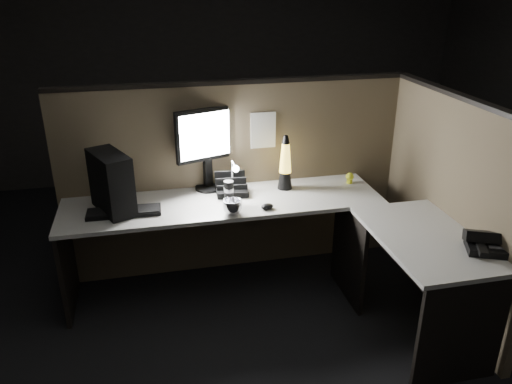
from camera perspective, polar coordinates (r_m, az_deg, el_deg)
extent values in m
plane|color=black|center=(3.51, 0.72, -15.75)|extent=(6.00, 6.00, 0.00)
plane|color=#282623|center=(5.75, -6.32, 14.61)|extent=(6.00, 0.00, 6.00)
cube|color=brown|center=(3.92, -2.35, 1.40)|extent=(2.66, 0.06, 1.50)
cube|color=brown|center=(3.68, 20.99, -1.72)|extent=(0.06, 1.66, 1.50)
cube|color=beige|center=(3.61, -3.73, -1.22)|extent=(2.30, 0.60, 0.03)
cube|color=beige|center=(3.31, 18.82, -4.99)|extent=(0.60, 1.00, 0.03)
cube|color=black|center=(3.80, -20.80, -7.71)|extent=(0.03, 0.55, 0.70)
cube|color=black|center=(3.17, 22.39, -14.79)|extent=(0.55, 0.03, 0.70)
cube|color=black|center=(3.74, 10.54, -6.95)|extent=(0.03, 0.55, 0.70)
cube|color=black|center=(3.51, -16.22, 1.05)|extent=(0.32, 0.43, 0.42)
cylinder|color=black|center=(3.82, -5.41, 0.52)|extent=(0.21, 0.21, 0.02)
cube|color=black|center=(3.79, -5.52, 2.35)|extent=(0.07, 0.06, 0.23)
cube|color=black|center=(3.69, -5.69, 6.57)|extent=(0.47, 0.19, 0.39)
cube|color=white|center=(3.67, -5.65, 6.48)|extent=(0.40, 0.14, 0.33)
cube|color=black|center=(3.52, -14.84, -2.22)|extent=(0.50, 0.18, 0.02)
ellipsoid|color=black|center=(3.47, 1.29, -1.66)|extent=(0.10, 0.09, 0.04)
cube|color=white|center=(3.77, -2.69, 0.40)|extent=(0.05, 0.06, 0.03)
cylinder|color=white|center=(3.72, -2.72, 2.08)|extent=(0.01, 0.01, 0.20)
cylinder|color=white|center=(3.62, -2.57, 3.19)|extent=(0.01, 0.14, 0.01)
sphere|color=white|center=(3.55, -2.34, 2.68)|extent=(0.05, 0.05, 0.05)
cube|color=black|center=(3.71, -2.80, 0.16)|extent=(0.24, 0.22, 0.05)
cube|color=black|center=(3.67, -2.73, 0.49)|extent=(0.23, 0.03, 0.08)
cube|color=black|center=(3.75, -3.01, 1.58)|extent=(0.23, 0.03, 0.15)
cone|color=black|center=(3.79, 3.32, 1.37)|extent=(0.11, 0.11, 0.13)
cone|color=gold|center=(3.73, 3.39, 3.91)|extent=(0.09, 0.09, 0.22)
sphere|color=#953515|center=(3.75, 3.36, 2.88)|extent=(0.04, 0.04, 0.04)
sphere|color=#953515|center=(3.73, 3.39, 4.06)|extent=(0.03, 0.03, 0.03)
cone|color=black|center=(3.68, 3.44, 6.00)|extent=(0.06, 0.06, 0.06)
cylinder|color=black|center=(3.54, -3.13, 0.01)|extent=(0.07, 0.07, 0.16)
imported|color=#B9B8C0|center=(3.38, -2.71, -1.72)|extent=(0.17, 0.17, 0.10)
sphere|color=yellow|center=(3.96, 10.67, 1.74)|extent=(0.06, 0.06, 0.06)
cube|color=white|center=(3.80, 0.83, 7.06)|extent=(0.19, 0.00, 0.28)
cube|color=black|center=(3.24, 24.74, -5.80)|extent=(0.27, 0.25, 0.05)
cube|color=black|center=(3.24, 24.53, -4.65)|extent=(0.24, 0.20, 0.10)
cube|color=black|center=(3.16, 24.36, -5.91)|extent=(0.10, 0.16, 0.03)
cube|color=#3F3F42|center=(3.24, 25.75, -5.50)|extent=(0.12, 0.12, 0.00)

